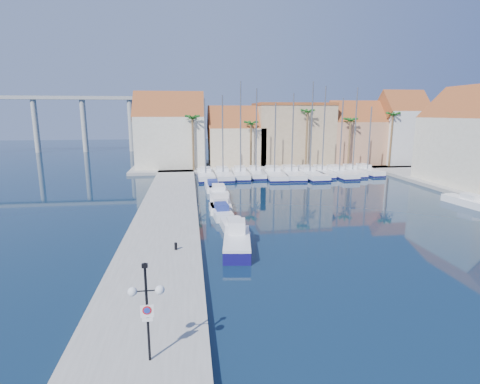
# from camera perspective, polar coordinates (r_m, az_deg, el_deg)

# --- Properties ---
(ground) EXTENTS (260.00, 260.00, 0.00)m
(ground) POSITION_cam_1_polar(r_m,az_deg,el_deg) (25.60, 8.14, -11.53)
(ground) COLOR black
(ground) RESTS_ON ground
(quay_west) EXTENTS (6.00, 77.00, 0.50)m
(quay_west) POSITION_cam_1_polar(r_m,az_deg,el_deg) (37.46, -11.06, -3.60)
(quay_west) COLOR gray
(quay_west) RESTS_ON ground
(shore_north) EXTENTS (54.00, 16.00, 0.50)m
(shore_north) POSITION_cam_1_polar(r_m,az_deg,el_deg) (73.15, 5.54, 4.12)
(shore_north) COLOR gray
(shore_north) RESTS_ON ground
(lamp_post) EXTENTS (1.40, 0.38, 4.11)m
(lamp_post) POSITION_cam_1_polar(r_m,az_deg,el_deg) (15.34, -14.06, -15.35)
(lamp_post) COLOR black
(lamp_post) RESTS_ON quay_west
(bollard) EXTENTS (0.21, 0.21, 0.53)m
(bollard) POSITION_cam_1_polar(r_m,az_deg,el_deg) (27.55, -9.75, -8.15)
(bollard) COLOR black
(bollard) RESTS_ON quay_west
(fishing_boat) EXTENTS (2.66, 6.01, 2.03)m
(fishing_boat) POSITION_cam_1_polar(r_m,az_deg,el_deg) (28.45, -0.46, -7.50)
(fishing_boat) COLOR #140E55
(fishing_boat) RESTS_ON ground
(motorboat_west_0) EXTENTS (2.07, 5.50, 1.40)m
(motorboat_west_0) POSITION_cam_1_polar(r_m,az_deg,el_deg) (32.26, -0.89, -5.44)
(motorboat_west_0) COLOR white
(motorboat_west_0) RESTS_ON ground
(motorboat_west_1) EXTENTS (2.12, 5.43, 1.40)m
(motorboat_west_1) POSITION_cam_1_polar(r_m,az_deg,el_deg) (37.66, -2.95, -2.90)
(motorboat_west_1) COLOR white
(motorboat_west_1) RESTS_ON ground
(motorboat_west_2) EXTENTS (2.48, 6.93, 1.40)m
(motorboat_west_2) POSITION_cam_1_polar(r_m,az_deg,el_deg) (40.84, -3.05, -1.72)
(motorboat_west_2) COLOR white
(motorboat_west_2) RESTS_ON ground
(motorboat_west_3) EXTENTS (2.19, 6.70, 1.40)m
(motorboat_west_3) POSITION_cam_1_polar(r_m,az_deg,el_deg) (47.32, -3.34, 0.17)
(motorboat_west_3) COLOR white
(motorboat_west_3) RESTS_ON ground
(motorboat_west_4) EXTENTS (1.91, 5.70, 1.40)m
(motorboat_west_4) POSITION_cam_1_polar(r_m,az_deg,el_deg) (50.66, -4.23, 0.95)
(motorboat_west_4) COLOR white
(motorboat_west_4) RESTS_ON ground
(motorboat_east_1) EXTENTS (2.50, 5.70, 1.40)m
(motorboat_east_1) POSITION_cam_1_polar(r_m,az_deg,el_deg) (48.95, 31.30, -1.17)
(motorboat_east_1) COLOR white
(motorboat_east_1) RESTS_ON ground
(sailboat_0) EXTENTS (2.65, 9.66, 12.31)m
(sailboat_0) POSITION_cam_1_polar(r_m,az_deg,el_deg) (59.59, -5.27, 2.67)
(sailboat_0) COLOR white
(sailboat_0) RESTS_ON ground
(sailboat_1) EXTENTS (2.83, 10.05, 12.83)m
(sailboat_1) POSITION_cam_1_polar(r_m,az_deg,el_deg) (60.01, -2.66, 2.77)
(sailboat_1) COLOR white
(sailboat_1) RESTS_ON ground
(sailboat_2) EXTENTS (2.95, 9.50, 14.91)m
(sailboat_2) POSITION_cam_1_polar(r_m,az_deg,el_deg) (60.43, 0.04, 2.89)
(sailboat_2) COLOR white
(sailboat_2) RESTS_ON ground
(sailboat_3) EXTENTS (2.47, 8.64, 13.89)m
(sailboat_3) POSITION_cam_1_polar(r_m,az_deg,el_deg) (61.13, 2.38, 2.99)
(sailboat_3) COLOR white
(sailboat_3) RESTS_ON ground
(sailboat_4) EXTENTS (3.60, 11.24, 11.65)m
(sailboat_4) POSITION_cam_1_polar(r_m,az_deg,el_deg) (60.80, 5.17, 2.83)
(sailboat_4) COLOR white
(sailboat_4) RESTS_ON ground
(sailboat_5) EXTENTS (3.96, 11.59, 13.19)m
(sailboat_5) POSITION_cam_1_polar(r_m,az_deg,el_deg) (61.60, 7.75, 2.90)
(sailboat_5) COLOR white
(sailboat_5) RESTS_ON ground
(sailboat_6) EXTENTS (3.54, 11.32, 14.87)m
(sailboat_6) POSITION_cam_1_polar(r_m,az_deg,el_deg) (61.90, 10.37, 2.88)
(sailboat_6) COLOR white
(sailboat_6) RESTS_ON ground
(sailboat_7) EXTENTS (2.35, 8.37, 14.31)m
(sailboat_7) POSITION_cam_1_polar(r_m,az_deg,el_deg) (63.24, 12.25, 3.04)
(sailboat_7) COLOR white
(sailboat_7) RESTS_ON ground
(sailboat_8) EXTENTS (3.28, 10.32, 12.45)m
(sailboat_8) POSITION_cam_1_polar(r_m,az_deg,el_deg) (63.72, 14.66, 2.92)
(sailboat_8) COLOR white
(sailboat_8) RESTS_ON ground
(sailboat_9) EXTENTS (2.44, 8.37, 14.12)m
(sailboat_9) POSITION_cam_1_polar(r_m,az_deg,el_deg) (65.47, 16.61, 3.11)
(sailboat_9) COLOR white
(sailboat_9) RESTS_ON ground
(sailboat_10) EXTENTS (2.91, 8.54, 11.16)m
(sailboat_10) POSITION_cam_1_polar(r_m,az_deg,el_deg) (67.00, 18.61, 3.12)
(sailboat_10) COLOR white
(sailboat_10) RESTS_ON ground
(building_0) EXTENTS (12.30, 9.00, 13.50)m
(building_0) POSITION_cam_1_polar(r_m,az_deg,el_deg) (69.72, -10.58, 8.77)
(building_0) COLOR beige
(building_0) RESTS_ON shore_north
(building_1) EXTENTS (10.30, 8.00, 11.00)m
(building_1) POSITION_cam_1_polar(r_m,az_deg,el_deg) (70.25, -0.62, 7.99)
(building_1) COLOR #C9AF8D
(building_1) RESTS_ON shore_north
(building_2) EXTENTS (14.20, 10.20, 11.50)m
(building_2) POSITION_cam_1_polar(r_m,az_deg,el_deg) (73.33, 7.94, 8.80)
(building_2) COLOR tan
(building_2) RESTS_ON shore_north
(building_3) EXTENTS (10.30, 8.00, 12.00)m
(building_3) POSITION_cam_1_polar(r_m,az_deg,el_deg) (76.52, 16.92, 8.23)
(building_3) COLOR tan
(building_3) RESTS_ON shore_north
(building_4) EXTENTS (8.30, 8.00, 14.00)m
(building_4) POSITION_cam_1_polar(r_m,az_deg,el_deg) (79.75, 23.23, 8.71)
(building_4) COLOR silver
(building_4) RESTS_ON shore_north
(building_6) EXTENTS (9.00, 14.30, 13.50)m
(building_6) POSITION_cam_1_polar(r_m,az_deg,el_deg) (60.60, 32.18, 6.70)
(building_6) COLOR beige
(building_6) RESTS_ON shore_east
(palm_0) EXTENTS (2.60, 2.60, 10.15)m
(palm_0) POSITION_cam_1_polar(r_m,az_deg,el_deg) (64.56, -7.26, 10.91)
(palm_0) COLOR brown
(palm_0) RESTS_ON shore_north
(palm_1) EXTENTS (2.60, 2.60, 9.15)m
(palm_1) POSITION_cam_1_polar(r_m,az_deg,el_deg) (65.45, 1.69, 10.18)
(palm_1) COLOR brown
(palm_1) RESTS_ON shore_north
(palm_2) EXTENTS (2.60, 2.60, 11.15)m
(palm_2) POSITION_cam_1_polar(r_m,az_deg,el_deg) (67.76, 10.25, 11.65)
(palm_2) COLOR brown
(palm_2) RESTS_ON shore_north
(palm_3) EXTENTS (2.60, 2.60, 9.65)m
(palm_3) POSITION_cam_1_polar(r_m,az_deg,el_deg) (70.63, 16.49, 10.22)
(palm_3) COLOR brown
(palm_3) RESTS_ON shore_north
(palm_4) EXTENTS (2.60, 2.60, 10.65)m
(palm_4) POSITION_cam_1_polar(r_m,az_deg,el_deg) (74.22, 22.28, 10.61)
(palm_4) COLOR brown
(palm_4) RESTS_ON shore_north
(viaduct) EXTENTS (48.00, 2.20, 14.45)m
(viaduct) POSITION_cam_1_polar(r_m,az_deg,el_deg) (109.46, -25.42, 10.87)
(viaduct) COLOR #9E9E99
(viaduct) RESTS_ON ground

